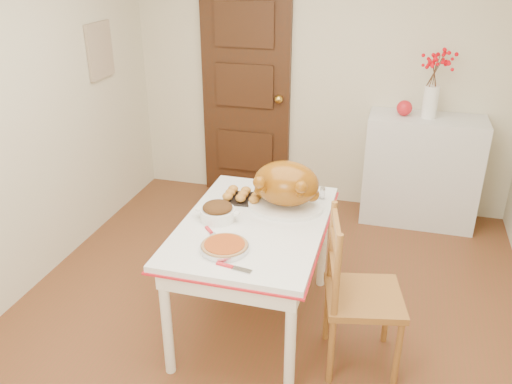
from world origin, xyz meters
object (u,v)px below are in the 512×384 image
(sideboard, at_px, (421,171))
(kitchen_table, at_px, (254,275))
(pumpkin_pie, at_px, (225,246))
(chair_oak, at_px, (364,294))
(turkey_platter, at_px, (286,186))

(sideboard, bearing_deg, kitchen_table, -119.66)
(pumpkin_pie, bearing_deg, kitchen_table, 79.44)
(sideboard, relative_size, kitchen_table, 0.76)
(chair_oak, distance_m, turkey_platter, 0.82)
(kitchen_table, height_order, turkey_platter, turkey_platter)
(turkey_platter, height_order, pumpkin_pie, turkey_platter)
(kitchen_table, relative_size, turkey_platter, 2.62)
(kitchen_table, xyz_separation_m, chair_oak, (0.70, -0.17, 0.11))
(sideboard, xyz_separation_m, chair_oak, (-0.32, -1.97, 0.00))
(kitchen_table, distance_m, turkey_platter, 0.60)
(turkey_platter, bearing_deg, kitchen_table, -104.76)
(kitchen_table, bearing_deg, sideboard, 60.34)
(chair_oak, bearing_deg, pumpkin_pie, 91.68)
(pumpkin_pie, bearing_deg, chair_oak, 13.72)
(sideboard, xyz_separation_m, pumpkin_pie, (-1.09, -2.16, 0.31))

